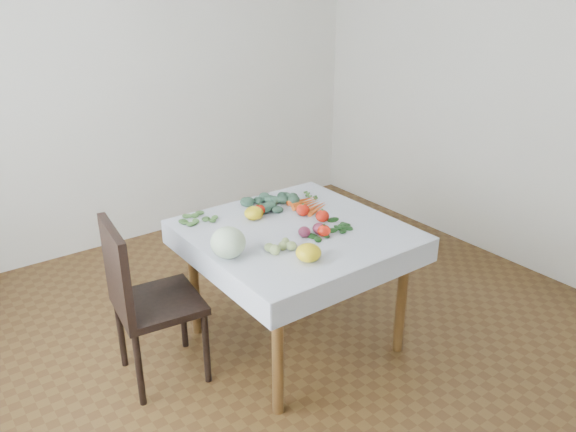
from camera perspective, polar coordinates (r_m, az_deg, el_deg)
name	(u,v)px	position (r m, az deg, el deg)	size (l,w,h in m)	color
ground	(295,340)	(3.55, 0.70, -12.46)	(4.00, 4.00, 0.00)	brown
back_wall	(143,75)	(4.69, -14.56, 13.69)	(4.00, 0.04, 2.70)	white
table	(295,245)	(3.22, 0.75, -2.97)	(1.00, 1.00, 0.75)	brown
tablecloth	(295,229)	(3.17, 0.76, -1.36)	(1.12, 1.12, 0.01)	white
chair	(141,294)	(3.06, -14.72, -7.66)	(0.48, 0.48, 0.95)	black
cabbage	(228,243)	(2.84, -6.11, -2.70)	(0.18, 0.18, 0.16)	beige
tomato_a	(259,210)	(3.35, -2.93, 0.62)	(0.07, 0.07, 0.06)	red
tomato_b	(303,210)	(3.33, 1.52, 0.60)	(0.08, 0.08, 0.07)	red
tomato_c	(322,216)	(3.26, 3.51, 0.00)	(0.08, 0.08, 0.07)	red
tomato_d	(324,231)	(3.08, 3.67, -1.50)	(0.07, 0.07, 0.06)	red
heirloom_back	(254,213)	(3.28, -3.50, 0.29)	(0.11, 0.11, 0.08)	yellow
heirloom_front	(308,253)	(2.81, 2.09, -3.74)	(0.13, 0.13, 0.09)	yellow
onion_a	(319,228)	(3.11, 3.18, -1.26)	(0.07, 0.07, 0.06)	#5A1930
onion_b	(304,232)	(3.07, 1.67, -1.61)	(0.07, 0.07, 0.06)	#5A1930
tomatillo_cluster	(280,248)	(2.90, -0.87, -3.30)	(0.15, 0.10, 0.04)	#99B769
carrot_bunch	(309,205)	(3.46, 2.14, 1.15)	(0.21, 0.24, 0.03)	orange
kale_bunch	(276,204)	(3.46, -1.18, 1.25)	(0.33, 0.31, 0.04)	#31513D
basil_bunch	(323,229)	(3.16, 3.61, -1.30)	(0.29, 0.23, 0.01)	#174A18
dill_bunch	(197,218)	(3.32, -9.20, -0.22)	(0.20, 0.18, 0.02)	#3D6F33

